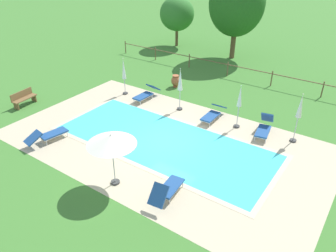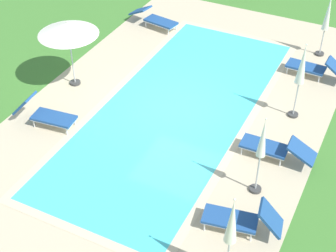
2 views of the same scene
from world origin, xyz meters
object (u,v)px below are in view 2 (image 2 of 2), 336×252
at_px(sun_lounger_north_mid, 155,19).
at_px(sun_lounger_north_far, 242,219).
at_px(sun_lounger_south_near_corner, 315,68).
at_px(patio_umbrella_closed_row_west, 302,69).
at_px(patio_umbrella_closed_row_centre, 262,145).
at_px(sun_lounger_north_near_steps, 275,148).
at_px(patio_umbrella_closed_row_mid_west, 327,17).
at_px(patio_umbrella_closed_row_mid_east, 231,228).
at_px(patio_umbrella_open_foreground, 68,29).
at_px(sun_lounger_north_end, 45,114).

height_order(sun_lounger_north_mid, sun_lounger_north_far, sun_lounger_north_far).
height_order(sun_lounger_south_near_corner, patio_umbrella_closed_row_west, patio_umbrella_closed_row_west).
relative_size(sun_lounger_north_far, patio_umbrella_closed_row_centre, 0.82).
xyz_separation_m(sun_lounger_north_near_steps, patio_umbrella_closed_row_west, (-2.15, -0.03, 1.33)).
relative_size(sun_lounger_north_mid, sun_lounger_south_near_corner, 1.05).
bearing_deg(patio_umbrella_closed_row_mid_west, sun_lounger_north_near_steps, 1.45).
bearing_deg(sun_lounger_south_near_corner, patio_umbrella_closed_row_mid_west, -174.86).
distance_m(sun_lounger_north_mid, patio_umbrella_closed_row_mid_east, 11.99).
distance_m(sun_lounger_north_near_steps, patio_umbrella_closed_row_mid_east, 4.50).
bearing_deg(patio_umbrella_closed_row_centre, sun_lounger_south_near_corner, 179.67).
bearing_deg(patio_umbrella_closed_row_west, patio_umbrella_closed_row_mid_east, 2.38).
relative_size(sun_lounger_north_far, patio_umbrella_closed_row_mid_east, 0.77).
bearing_deg(sun_lounger_north_mid, sun_lounger_south_near_corner, 82.46).
bearing_deg(patio_umbrella_closed_row_mid_west, sun_lounger_north_mid, -83.59).
xyz_separation_m(sun_lounger_south_near_corner, patio_umbrella_open_foreground, (3.97, -7.07, 1.68)).
distance_m(sun_lounger_south_near_corner, patio_umbrella_closed_row_west, 2.80).
relative_size(sun_lounger_south_near_corner, patio_umbrella_closed_row_west, 0.81).
bearing_deg(patio_umbrella_closed_row_centre, sun_lounger_north_mid, -136.67).
bearing_deg(sun_lounger_north_near_steps, sun_lounger_north_mid, -129.85).
height_order(sun_lounger_north_mid, patio_umbrella_closed_row_centre, patio_umbrella_closed_row_centre).
distance_m(sun_lounger_north_near_steps, patio_umbrella_open_foreground, 7.31).
distance_m(sun_lounger_north_far, sun_lounger_north_end, 6.76).
bearing_deg(sun_lounger_north_mid, patio_umbrella_open_foreground, -5.97).
relative_size(patio_umbrella_closed_row_west, patio_umbrella_closed_row_centre, 1.06).
bearing_deg(patio_umbrella_closed_row_mid_east, patio_umbrella_closed_row_mid_west, -177.87).
relative_size(sun_lounger_north_mid, patio_umbrella_closed_row_west, 0.85).
bearing_deg(sun_lounger_south_near_corner, patio_umbrella_closed_row_west, -0.47).
height_order(sun_lounger_north_mid, patio_umbrella_closed_row_mid_east, patio_umbrella_closed_row_mid_east).
distance_m(sun_lounger_north_far, patio_umbrella_open_foreground, 8.12).
distance_m(patio_umbrella_closed_row_west, patio_umbrella_closed_row_mid_west, 4.07).
xyz_separation_m(sun_lounger_north_far, sun_lounger_north_end, (-1.29, -6.64, -0.01)).
bearing_deg(sun_lounger_north_far, sun_lounger_north_end, -100.96).
distance_m(sun_lounger_north_end, sun_lounger_south_near_corner, 9.02).
distance_m(patio_umbrella_open_foreground, patio_umbrella_closed_row_mid_east, 8.83).
height_order(patio_umbrella_closed_row_west, patio_umbrella_closed_row_mid_west, patio_umbrella_closed_row_west).
xyz_separation_m(patio_umbrella_closed_row_mid_west, patio_umbrella_closed_row_centre, (7.64, 0.11, 0.03)).
bearing_deg(patio_umbrella_open_foreground, patio_umbrella_closed_row_centre, 73.54).
bearing_deg(patio_umbrella_closed_row_centre, patio_umbrella_closed_row_west, 179.76).
height_order(sun_lounger_north_mid, patio_umbrella_closed_row_west, patio_umbrella_closed_row_west).
distance_m(patio_umbrella_closed_row_mid_west, patio_umbrella_closed_row_mid_east, 10.50).
bearing_deg(patio_umbrella_open_foreground, patio_umbrella_closed_row_mid_east, 55.99).
bearing_deg(patio_umbrella_closed_row_west, sun_lounger_north_far, 1.04).
height_order(sun_lounger_north_near_steps, patio_umbrella_closed_row_west, patio_umbrella_closed_row_west).
height_order(sun_lounger_north_far, patio_umbrella_closed_row_mid_east, patio_umbrella_closed_row_mid_east).
bearing_deg(patio_umbrella_closed_row_west, sun_lounger_north_end, -60.48).
height_order(sun_lounger_north_mid, sun_lounger_north_end, sun_lounger_north_end).
bearing_deg(patio_umbrella_closed_row_centre, sun_lounger_north_far, 4.27).
relative_size(sun_lounger_north_near_steps, sun_lounger_north_end, 1.05).
relative_size(sun_lounger_north_near_steps, patio_umbrella_closed_row_centre, 0.88).
relative_size(sun_lounger_north_far, patio_umbrella_closed_row_west, 0.77).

